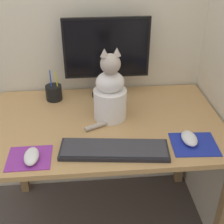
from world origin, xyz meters
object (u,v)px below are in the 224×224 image
object	(u,v)px
cat	(110,93)
pen_cup	(54,92)
monitor	(107,54)
computer_mouse_left	(31,156)
computer_mouse_right	(189,138)
keyboard	(114,149)

from	to	relation	value
cat	pen_cup	size ratio (longest dim) A/B	2.13
monitor	cat	distance (m)	0.26
computer_mouse_left	cat	size ratio (longest dim) A/B	0.31
computer_mouse_right	keyboard	bearing A→B (deg)	-173.95
cat	monitor	bearing A→B (deg)	83.58
keyboard	computer_mouse_right	size ratio (longest dim) A/B	4.19
pen_cup	keyboard	bearing A→B (deg)	-60.00
computer_mouse_left	computer_mouse_right	bearing A→B (deg)	5.35
monitor	computer_mouse_right	size ratio (longest dim) A/B	3.99
computer_mouse_left	pen_cup	xyz separation A→B (m)	(0.06, 0.52, 0.02)
keyboard	monitor	bearing A→B (deg)	95.43
keyboard	computer_mouse_right	distance (m)	0.34
keyboard	computer_mouse_left	bearing A→B (deg)	-168.90
monitor	computer_mouse_right	world-z (taller)	monitor
computer_mouse_left	pen_cup	world-z (taller)	pen_cup
cat	computer_mouse_left	bearing A→B (deg)	-144.64
keyboard	computer_mouse_left	distance (m)	0.35
monitor	keyboard	distance (m)	0.57
pen_cup	cat	bearing A→B (deg)	-36.69
cat	pen_cup	bearing A→B (deg)	137.53
computer_mouse_left	keyboard	bearing A→B (deg)	4.67
computer_mouse_left	computer_mouse_right	world-z (taller)	same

